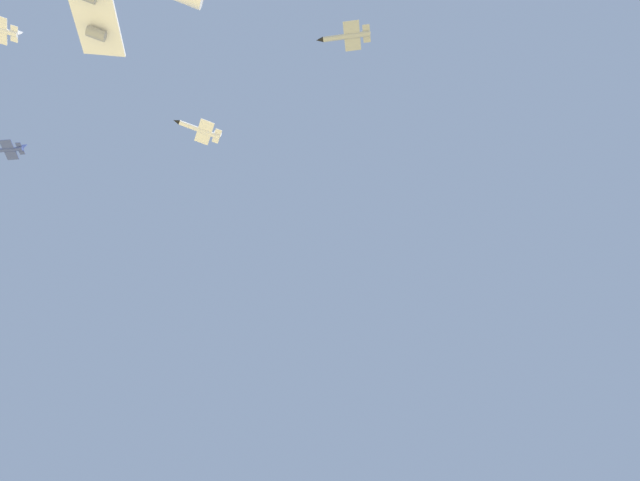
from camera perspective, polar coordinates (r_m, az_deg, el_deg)
The scene contains 3 objects.
chase_jet_left_wing at distance 176.62m, azimuth -12.59°, elevation 11.32°, with size 9.07×15.08×4.00m.
chase_jet_right_wing at distance 159.17m, azimuth 2.79°, elevation 20.71°, with size 13.79×11.68×4.00m.
chase_jet_trailing at distance 230.83m, azimuth -30.27°, elevation 8.26°, with size 13.48×12.10×4.00m.
Camera 1 is at (-16.90, 104.85, 2.52)m, focal length 30.33 mm.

